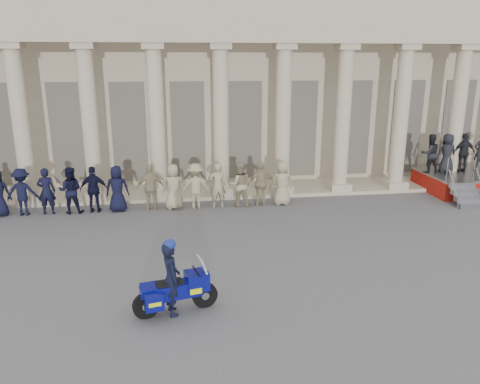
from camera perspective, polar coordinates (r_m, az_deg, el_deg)
name	(u,v)px	position (r m, az deg, el deg)	size (l,w,h in m)	color
ground	(202,284)	(12.51, -4.66, -11.12)	(90.00, 90.00, 0.00)	#4C4C4F
building	(185,82)	(25.93, -6.78, 13.20)	(40.00, 12.50, 9.00)	tan
officer_rank	(52,191)	(18.98, -21.90, 0.12)	(18.50, 0.68, 1.80)	black
reviewing_stand	(473,159)	(23.13, 26.58, 3.60)	(4.83, 4.03, 2.56)	gray
motorcycle	(176,290)	(11.07, -7.77, -11.79)	(1.97, 1.00, 1.28)	black
rider	(171,277)	(10.89, -8.41, -10.22)	(0.56, 0.72, 1.84)	black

